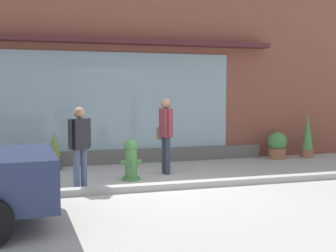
# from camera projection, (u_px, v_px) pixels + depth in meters

# --- Properties ---
(ground_plane) EXTENTS (60.00, 60.00, 0.00)m
(ground_plane) POSITION_uv_depth(u_px,v_px,m) (163.00, 187.00, 8.35)
(ground_plane) COLOR #B2AFA8
(curb_strip) EXTENTS (14.00, 0.24, 0.12)m
(curb_strip) POSITION_uv_depth(u_px,v_px,m) (166.00, 186.00, 8.16)
(curb_strip) COLOR #B2B2AD
(curb_strip) RESTS_ON ground_plane
(storefront) EXTENTS (14.00, 0.81, 5.45)m
(storefront) POSITION_uv_depth(u_px,v_px,m) (129.00, 60.00, 11.19)
(storefront) COLOR brown
(storefront) RESTS_ON ground_plane
(fire_hydrant) EXTENTS (0.43, 0.40, 0.86)m
(fire_hydrant) POSITION_uv_depth(u_px,v_px,m) (131.00, 159.00, 9.00)
(fire_hydrant) COLOR #4C8C47
(fire_hydrant) RESTS_ON ground_plane
(pedestrian_with_handbag) EXTENTS (0.25, 0.65, 1.70)m
(pedestrian_with_handbag) POSITION_uv_depth(u_px,v_px,m) (165.00, 130.00, 9.63)
(pedestrian_with_handbag) COLOR #333847
(pedestrian_with_handbag) RESTS_ON ground_plane
(pedestrian_passerby) EXTENTS (0.44, 0.33, 1.55)m
(pedestrian_passerby) POSITION_uv_depth(u_px,v_px,m) (80.00, 142.00, 8.04)
(pedestrian_passerby) COLOR #475675
(pedestrian_passerby) RESTS_ON ground_plane
(potted_plant_by_entrance) EXTENTS (0.31, 0.31, 0.91)m
(potted_plant_by_entrance) POSITION_uv_depth(u_px,v_px,m) (55.00, 152.00, 10.17)
(potted_plant_by_entrance) COLOR #4C4C51
(potted_plant_by_entrance) RESTS_ON ground_plane
(potted_plant_window_left) EXTENTS (0.29, 0.29, 0.45)m
(potted_plant_window_left) POSITION_uv_depth(u_px,v_px,m) (19.00, 163.00, 9.90)
(potted_plant_window_left) COLOR #33473D
(potted_plant_window_left) RESTS_ON ground_plane
(potted_plant_window_right) EXTENTS (0.34, 0.34, 1.22)m
(potted_plant_window_right) POSITION_uv_depth(u_px,v_px,m) (308.00, 137.00, 12.08)
(potted_plant_window_right) COLOR #9E6042
(potted_plant_window_right) RESTS_ON ground_plane
(potted_plant_near_hydrant) EXTENTS (0.53, 0.53, 0.74)m
(potted_plant_near_hydrant) POSITION_uv_depth(u_px,v_px,m) (277.00, 145.00, 11.90)
(potted_plant_near_hydrant) COLOR #9E6042
(potted_plant_near_hydrant) RESTS_ON ground_plane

